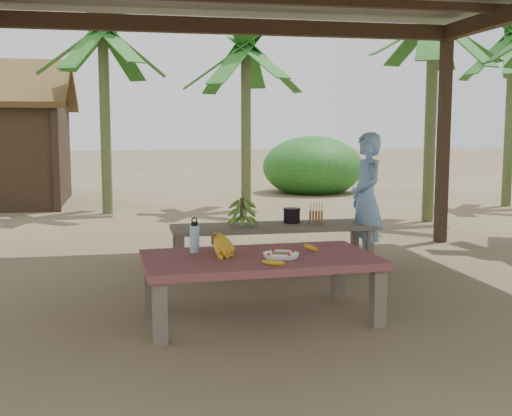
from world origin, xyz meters
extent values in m
plane|color=brown|center=(0.00, 0.00, 0.00)|extent=(80.00, 80.00, 0.00)
cube|color=black|center=(2.80, 2.30, 1.35)|extent=(0.13, 0.13, 2.70)
cube|color=black|center=(0.00, 2.30, 2.70)|extent=(5.80, 0.14, 0.18)
cube|color=brown|center=(-1.04, -1.07, 0.22)|extent=(0.10, 0.10, 0.44)
cube|color=brown|center=(0.59, -0.99, 0.22)|extent=(0.10, 0.10, 0.44)
cube|color=brown|center=(-1.08, -0.23, 0.22)|extent=(0.10, 0.10, 0.44)
cube|color=brown|center=(0.56, -0.15, 0.22)|extent=(0.10, 0.10, 0.44)
cube|color=maroon|center=(-0.24, -0.61, 0.47)|extent=(1.84, 1.08, 0.06)
cube|color=brown|center=(-0.73, 1.05, 0.20)|extent=(0.08, 0.08, 0.40)
cube|color=brown|center=(1.33, 1.06, 0.20)|extent=(0.08, 0.08, 0.40)
cube|color=brown|center=(-0.74, 1.51, 0.20)|extent=(0.08, 0.08, 0.40)
cube|color=brown|center=(1.32, 1.52, 0.20)|extent=(0.08, 0.08, 0.40)
cube|color=brown|center=(0.30, 1.29, 0.42)|extent=(2.20, 0.62, 0.05)
cylinder|color=white|center=(-0.09, -0.70, 0.51)|extent=(0.26, 0.26, 0.01)
cylinder|color=white|center=(-0.09, -0.70, 0.52)|extent=(0.28, 0.28, 0.02)
cube|color=brown|center=(-0.09, -0.70, 0.53)|extent=(0.16, 0.14, 0.02)
ellipsoid|color=gold|center=(-0.21, -0.97, 0.52)|extent=(0.18, 0.05, 0.04)
ellipsoid|color=gold|center=(0.22, -0.46, 0.52)|extent=(0.12, 0.16, 0.04)
cylinder|color=#40A6C9|center=(-0.73, -0.36, 0.61)|extent=(0.08, 0.08, 0.22)
cylinder|color=black|center=(-0.73, -0.36, 0.73)|extent=(0.05, 0.05, 0.03)
torus|color=black|center=(-0.73, -0.36, 0.76)|extent=(0.05, 0.01, 0.05)
cylinder|color=black|center=(0.53, 1.39, 0.53)|extent=(0.18, 0.18, 0.16)
imported|color=#7AACE6|center=(1.33, 1.19, 0.73)|extent=(0.36, 0.54, 1.45)
cylinder|color=#596638|center=(3.49, 4.08, 1.61)|extent=(0.18, 0.18, 3.22)
cylinder|color=#596638|center=(0.88, 6.11, 1.49)|extent=(0.18, 0.18, 2.99)
cylinder|color=#596638|center=(-1.61, 6.06, 1.61)|extent=(0.18, 0.18, 3.22)
cylinder|color=#596638|center=(5.93, 5.70, 1.63)|extent=(0.18, 0.18, 3.25)
camera|label=1|loc=(-1.24, -5.44, 1.49)|focal=45.00mm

